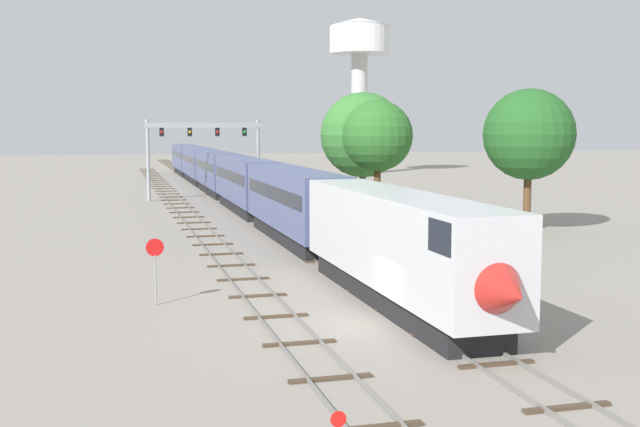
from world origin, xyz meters
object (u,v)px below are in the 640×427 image
stop_sign (155,262)px  trackside_tree_left (363,135)px  signal_gantry (204,141)px  trackside_tree_right (529,135)px  passenger_train (229,176)px  water_tower (360,51)px  trackside_tree_mid (378,136)px

stop_sign → trackside_tree_left: size_ratio=0.27×
signal_gantry → trackside_tree_right: size_ratio=1.17×
passenger_train → water_tower: 52.73m
stop_sign → trackside_tree_right: size_ratio=0.28×
signal_gantry → trackside_tree_left: size_ratio=1.13×
water_tower → stop_sign: 97.20m
trackside_tree_right → trackside_tree_mid: bearing=134.3°
signal_gantry → trackside_tree_left: (12.22, -16.09, 0.77)m
water_tower → trackside_tree_left: bearing=-107.5°
passenger_train → trackside_tree_mid: 22.87m
passenger_train → trackside_tree_left: 17.38m
stop_sign → signal_gantry: bearing=81.0°
trackside_tree_left → trackside_tree_right: trackside_tree_left is taller
signal_gantry → water_tower: bearing=52.8°
passenger_train → trackside_tree_right: 34.34m
passenger_train → signal_gantry: bearing=131.9°
stop_sign → trackside_tree_left: 38.62m
signal_gantry → trackside_tree_right: trackside_tree_right is taller
passenger_train → trackside_tree_left: bearing=-53.7°
trackside_tree_left → trackside_tree_mid: (-1.08, -7.06, -0.04)m
signal_gantry → stop_sign: signal_gantry is taller
stop_sign → water_tower: bearing=66.9°
passenger_train → stop_sign: size_ratio=40.39×
passenger_train → water_tower: (27.42, 41.66, 17.12)m
trackside_tree_right → passenger_train: bearing=120.6°
stop_sign → trackside_tree_right: trackside_tree_right is taller
passenger_train → trackside_tree_mid: (8.88, -20.64, 4.26)m
water_tower → trackside_tree_right: bearing=-98.1°
signal_gantry → stop_sign: 49.56m
passenger_train → water_tower: bearing=56.6°
water_tower → trackside_tree_left: size_ratio=2.34×
passenger_train → trackside_tree_right: (17.34, -29.31, 4.44)m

